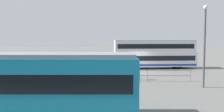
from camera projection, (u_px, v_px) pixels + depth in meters
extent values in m
plane|color=slate|center=(141.00, 71.00, 29.51)|extent=(160.00, 160.00, 0.00)
cube|color=white|center=(154.00, 59.00, 32.31)|extent=(11.03, 3.21, 1.82)
cube|color=white|center=(154.00, 47.00, 32.18)|extent=(10.70, 3.09, 1.56)
cube|color=black|center=(154.00, 58.00, 32.29)|extent=(10.49, 3.21, 0.64)
cube|color=black|center=(154.00, 46.00, 32.17)|extent=(10.16, 3.08, 0.60)
cube|color=#193FA5|center=(154.00, 64.00, 32.36)|extent=(10.82, 3.23, 0.24)
cube|color=#B2B2B7|center=(154.00, 40.00, 32.12)|extent=(10.70, 3.09, 0.10)
cylinder|color=black|center=(129.00, 65.00, 32.15)|extent=(1.15, 2.58, 1.00)
cylinder|color=black|center=(176.00, 65.00, 32.56)|extent=(1.15, 2.58, 1.00)
cylinder|color=#4C3F2D|center=(116.00, 75.00, 23.88)|extent=(0.14, 0.14, 0.87)
cylinder|color=#4C3F2D|center=(118.00, 75.00, 23.76)|extent=(0.14, 0.14, 0.87)
cylinder|color=black|center=(117.00, 67.00, 23.76)|extent=(0.44, 0.44, 0.67)
sphere|color=beige|center=(117.00, 63.00, 23.73)|extent=(0.24, 0.24, 0.24)
cylinder|color=black|center=(139.00, 76.00, 23.47)|extent=(0.14, 0.14, 0.84)
cylinder|color=black|center=(137.00, 76.00, 23.47)|extent=(0.14, 0.14, 0.84)
cylinder|color=navy|center=(138.00, 68.00, 23.41)|extent=(0.32, 0.32, 0.65)
sphere|color=#8C6647|center=(138.00, 64.00, 23.38)|extent=(0.23, 0.23, 0.23)
cube|color=gray|center=(147.00, 70.00, 22.64)|extent=(8.18, 0.25, 0.06)
cube|color=gray|center=(147.00, 76.00, 22.68)|extent=(8.18, 0.25, 0.06)
cylinder|color=gray|center=(191.00, 76.00, 22.62)|extent=(0.07, 0.07, 1.05)
cylinder|color=gray|center=(147.00, 76.00, 22.68)|extent=(0.07, 0.07, 1.05)
cylinder|color=gray|center=(104.00, 76.00, 22.75)|extent=(0.07, 0.07, 1.05)
cylinder|color=slate|center=(106.00, 70.00, 21.76)|extent=(0.10, 0.10, 2.49)
cube|color=white|center=(106.00, 60.00, 21.66)|extent=(1.11, 0.37, 0.61)
cylinder|color=#4C4C51|center=(204.00, 49.00, 19.67)|extent=(0.16, 0.16, 6.42)
sphere|color=#F2EFCC|center=(206.00, 7.00, 19.42)|extent=(0.36, 0.36, 0.36)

